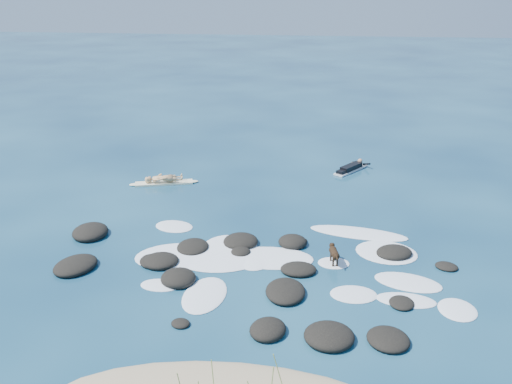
# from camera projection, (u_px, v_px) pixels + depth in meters

# --- Properties ---
(ground) EXTENTS (160.00, 160.00, 0.00)m
(ground) POSITION_uv_depth(u_px,v_px,m) (266.00, 257.00, 20.20)
(ground) COLOR #0A2642
(ground) RESTS_ON ground
(reef_rocks) EXTENTS (14.35, 7.32, 0.51)m
(reef_rocks) POSITION_uv_depth(u_px,v_px,m) (228.00, 270.00, 19.04)
(reef_rocks) COLOR black
(reef_rocks) RESTS_ON ground
(breaking_foam) EXTENTS (11.50, 7.27, 0.12)m
(breaking_foam) POSITION_uv_depth(u_px,v_px,m) (277.00, 261.00, 19.89)
(breaking_foam) COLOR white
(breaking_foam) RESTS_ON ground
(standing_surfer_rig) EXTENTS (3.23, 1.30, 1.87)m
(standing_surfer_rig) POSITION_uv_depth(u_px,v_px,m) (163.00, 169.00, 26.97)
(standing_surfer_rig) COLOR #F7F1C6
(standing_surfer_rig) RESTS_ON ground
(paddling_surfer_rig) EXTENTS (1.90, 2.35, 0.45)m
(paddling_surfer_rig) POSITION_uv_depth(u_px,v_px,m) (351.00, 168.00, 29.02)
(paddling_surfer_rig) COLOR silver
(paddling_surfer_rig) RESTS_ON ground
(dog) EXTENTS (0.41, 1.05, 0.67)m
(dog) POSITION_uv_depth(u_px,v_px,m) (334.00, 252.00, 19.51)
(dog) COLOR black
(dog) RESTS_ON ground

